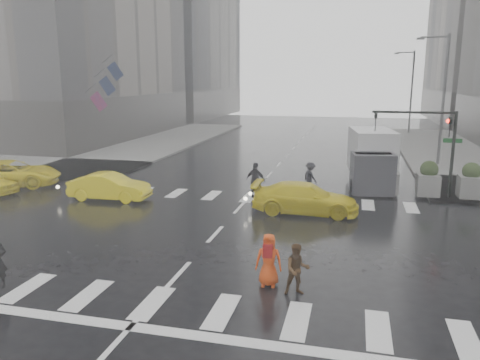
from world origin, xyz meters
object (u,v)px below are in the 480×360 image
(pedestrian_brown, at_px, (297,269))
(box_truck, at_px, (372,157))
(pedestrian_orange, at_px, (269,260))
(taxi_mid, at_px, (110,187))
(traffic_signal_pole, at_px, (433,136))

(pedestrian_brown, distance_m, box_truck, 15.05)
(pedestrian_orange, height_order, box_truck, box_truck)
(pedestrian_orange, bearing_deg, box_truck, 71.97)
(pedestrian_orange, bearing_deg, taxi_mid, 135.16)
(pedestrian_orange, bearing_deg, traffic_signal_pole, 58.08)
(traffic_signal_pole, distance_m, taxi_mid, 16.51)
(pedestrian_orange, xyz_separation_m, taxi_mid, (-9.69, 8.03, -0.14))
(pedestrian_brown, bearing_deg, taxi_mid, 123.08)
(taxi_mid, bearing_deg, pedestrian_brown, -130.81)
(taxi_mid, relative_size, box_truck, 0.69)
(traffic_signal_pole, xyz_separation_m, pedestrian_brown, (-5.21, -12.50, -2.46))
(pedestrian_orange, relative_size, box_truck, 0.27)
(pedestrian_brown, distance_m, taxi_mid, 13.52)
(traffic_signal_pole, height_order, taxi_mid, traffic_signal_pole)
(pedestrian_brown, bearing_deg, traffic_signal_pole, 48.94)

